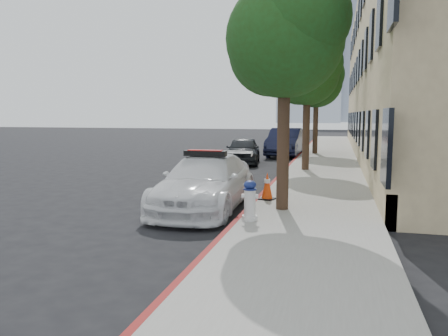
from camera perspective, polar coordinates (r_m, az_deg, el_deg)
ground at (r=13.50m, az=-3.70°, el=-3.54°), size 120.00×120.00×0.00m
sidewalk at (r=22.74m, az=13.03°, el=0.80°), size 3.20×50.00×0.15m
curb_strip at (r=22.83m, az=9.16°, el=0.91°), size 0.12×50.00×0.15m
building at (r=28.17m, az=25.30°, el=11.52°), size 8.00×36.00×10.00m
tower_left at (r=135.68m, az=11.37°, el=18.61°), size 18.00×14.00×60.00m
tower_right at (r=148.97m, az=16.79°, el=14.28°), size 14.00×14.00×44.00m
tree_near at (r=10.81m, az=8.11°, el=16.55°), size 2.92×2.82×5.62m
tree_mid at (r=18.71m, az=10.93°, el=12.08°), size 2.77×2.64×5.43m
tree_far at (r=26.69m, az=12.06°, el=10.99°), size 3.10×3.00×5.81m
police_car at (r=11.42m, az=-2.43°, el=-1.88°), size 2.03×4.87×1.56m
parked_car_mid at (r=22.00m, az=2.51°, el=2.34°), size 2.13×4.16×1.35m
parked_car_far at (r=26.20m, az=8.02°, el=3.36°), size 1.85×5.05×1.65m
fire_hydrant at (r=9.63m, az=3.40°, el=-4.30°), size 0.37×0.34×0.89m
traffic_cone at (r=12.02m, az=5.66°, el=-2.36°), size 0.49×0.49×0.75m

